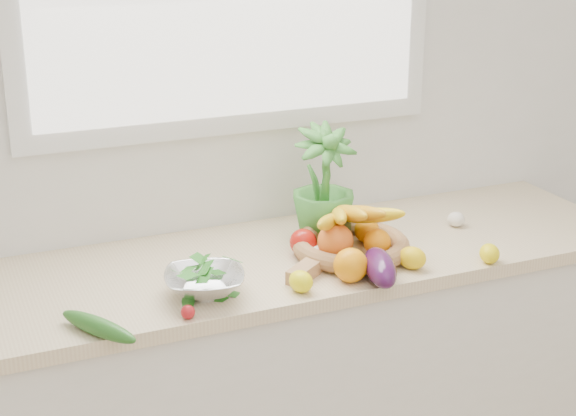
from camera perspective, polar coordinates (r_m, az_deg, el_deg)
name	(u,v)px	position (r m, az deg, el deg)	size (l,w,h in m)	color
back_wall	(230,83)	(2.67, -3.74, 8.08)	(4.50, 0.02, 2.70)	white
counter_cabinet	(270,400)	(2.75, -1.15, -12.29)	(2.20, 0.58, 0.86)	silver
countertop	(269,264)	(2.54, -1.22, -3.63)	(2.24, 0.62, 0.04)	beige
orange_loose	(351,265)	(2.37, 4.07, -3.71)	(0.09, 0.09, 0.09)	orange
lemon_a	(301,281)	(2.31, 0.84, -4.77)	(0.06, 0.07, 0.06)	#FDF00D
lemon_b	(489,254)	(2.55, 12.89, -2.89)	(0.06, 0.07, 0.06)	yellow
lemon_c	(412,258)	(2.47, 8.04, -3.21)	(0.06, 0.08, 0.06)	yellow
apple	(303,242)	(2.53, 0.99, -2.22)	(0.08, 0.08, 0.08)	#B4160E
ginger	(304,272)	(2.39, 1.04, -4.18)	(0.12, 0.05, 0.04)	tan
garlic_a	(319,253)	(2.50, 2.02, -2.95)	(0.05, 0.05, 0.04)	silver
garlic_b	(456,219)	(2.81, 10.82, -0.72)	(0.05, 0.05, 0.05)	white
garlic_c	(344,251)	(2.52, 3.64, -2.77)	(0.06, 0.06, 0.05)	white
eggplant	(380,267)	(2.37, 5.97, -3.85)	(0.08, 0.21, 0.08)	#3A103D
cucumber	(98,327)	(2.14, -12.16, -7.50)	(0.05, 0.25, 0.05)	#225519
radish	(188,312)	(2.18, -6.49, -6.70)	(0.04, 0.04, 0.04)	red
potted_herb	(323,183)	(2.63, 2.31, 1.66)	(0.19, 0.19, 0.35)	#3C8831
fruit_basket	(350,239)	(2.53, 4.04, -2.00)	(0.36, 0.36, 0.18)	#AC864C
colander_with_spinach	(204,276)	(2.28, -5.43, -4.42)	(0.25, 0.25, 0.11)	silver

